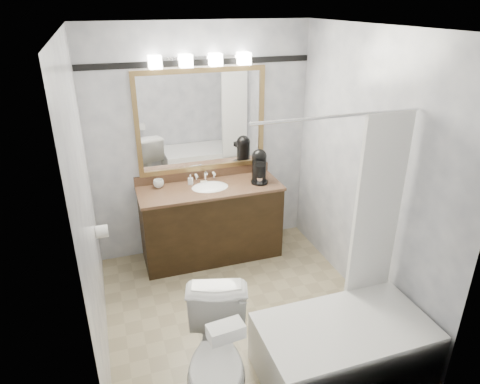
# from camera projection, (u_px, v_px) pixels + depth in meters

# --- Properties ---
(room) EXTENTS (2.42, 2.62, 2.52)m
(room) POSITION_uv_depth(u_px,v_px,m) (240.00, 189.00, 3.52)
(room) COLOR gray
(room) RESTS_ON ground
(vanity) EXTENTS (1.53, 0.58, 0.97)m
(vanity) POSITION_uv_depth(u_px,v_px,m) (211.00, 221.00, 4.73)
(vanity) COLOR black
(vanity) RESTS_ON ground
(mirror) EXTENTS (1.40, 0.04, 1.10)m
(mirror) POSITION_uv_depth(u_px,v_px,m) (202.00, 121.00, 4.52)
(mirror) COLOR olive
(mirror) RESTS_ON room
(vanity_light_bar) EXTENTS (1.02, 0.14, 0.12)m
(vanity_light_bar) POSITION_uv_depth(u_px,v_px,m) (201.00, 60.00, 4.22)
(vanity_light_bar) COLOR silver
(vanity_light_bar) RESTS_ON room
(accent_stripe) EXTENTS (2.40, 0.01, 0.06)m
(accent_stripe) POSITION_uv_depth(u_px,v_px,m) (199.00, 62.00, 4.29)
(accent_stripe) COLOR black
(accent_stripe) RESTS_ON room
(bathtub) EXTENTS (1.30, 0.75, 1.96)m
(bathtub) POSITION_uv_depth(u_px,v_px,m) (345.00, 339.00, 3.30)
(bathtub) COLOR white
(bathtub) RESTS_ON ground
(tp_roll) EXTENTS (0.11, 0.12, 0.12)m
(tp_roll) POSITION_uv_depth(u_px,v_px,m) (102.00, 231.00, 3.99)
(tp_roll) COLOR white
(tp_roll) RESTS_ON room
(toilet) EXTENTS (0.65, 0.88, 0.80)m
(toilet) POSITION_uv_depth(u_px,v_px,m) (218.00, 360.00, 2.95)
(toilet) COLOR white
(toilet) RESTS_ON ground
(tissue_box) EXTENTS (0.23, 0.14, 0.09)m
(tissue_box) POSITION_uv_depth(u_px,v_px,m) (226.00, 331.00, 2.58)
(tissue_box) COLOR white
(tissue_box) RESTS_ON toilet
(coffee_maker) EXTENTS (0.19, 0.24, 0.36)m
(coffee_maker) POSITION_uv_depth(u_px,v_px,m) (259.00, 165.00, 4.64)
(coffee_maker) COLOR black
(coffee_maker) RESTS_ON vanity
(cup_left) EXTENTS (0.13, 0.13, 0.09)m
(cup_left) POSITION_uv_depth(u_px,v_px,m) (159.00, 184.00, 4.53)
(cup_left) COLOR white
(cup_left) RESTS_ON vanity
(soap_bottle_a) EXTENTS (0.06, 0.06, 0.11)m
(soap_bottle_a) POSITION_uv_depth(u_px,v_px,m) (190.00, 180.00, 4.61)
(soap_bottle_a) COLOR white
(soap_bottle_a) RESTS_ON vanity
(soap_bar) EXTENTS (0.07, 0.05, 0.02)m
(soap_bar) POSITION_uv_depth(u_px,v_px,m) (204.00, 182.00, 4.65)
(soap_bar) COLOR beige
(soap_bar) RESTS_ON vanity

